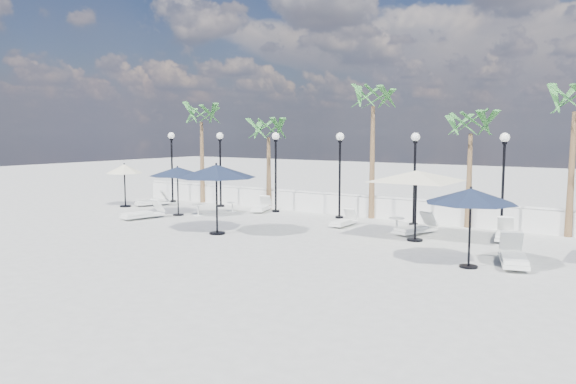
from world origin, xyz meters
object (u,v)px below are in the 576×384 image
Objects in this scene: lounger_5 at (505,234)px; parasol_navy_right at (471,196)px; lounger_6 at (513,257)px; parasol_navy_mid at (216,172)px; parasol_navy_left at (177,172)px; parasol_cream_sq_a at (417,171)px; lounger_0 at (143,213)px; lounger_1 at (153,202)px; lounger_4 at (416,228)px; lounger_2 at (262,207)px; lounger_3 at (344,221)px; parasol_cream_small at (124,169)px.

parasol_navy_right is at bearing -99.95° from lounger_5.
parasol_navy_mid is at bearing 168.08° from lounger_6.
parasol_cream_sq_a is at bearing 1.55° from parasol_navy_left.
lounger_0 is at bearing 169.33° from parasol_navy_mid.
parasol_navy_mid is 0.55× the size of parasol_cream_sq_a.
parasol_cream_sq_a is at bearing -155.65° from lounger_5.
lounger_1 is 0.96× the size of lounger_5.
parasol_navy_left is (3.56, -1.69, 1.81)m from lounger_1.
lounger_6 reaches higher than lounger_0.
lounger_1 is 4.33m from parasol_navy_left.
lounger_5 is at bearing 31.25° from lounger_4.
lounger_6 is 4.79m from parasol_cream_sq_a.
parasol_navy_left is at bearing -147.32° from lounger_2.
parasol_navy_right is (14.16, -2.60, 0.02)m from parasol_navy_left.
parasol_navy_right reaches higher than lounger_1.
lounger_2 is 4.41m from parasol_navy_left.
lounger_0 is 14.85m from parasol_navy_right.
lounger_6 reaches higher than lounger_3.
parasol_cream_small is at bearing 161.10° from lounger_0.
parasol_navy_right reaches higher than lounger_4.
lounger_5 is 0.86× the size of lounger_6.
parasol_cream_small reaches higher than lounger_3.
lounger_5 is (3.08, 0.65, -0.01)m from lounger_4.
lounger_6 is (15.71, -0.02, 0.02)m from lounger_0.
parasol_navy_left is (-14.04, -2.20, 1.80)m from lounger_5.
lounger_1 is 1.15× the size of lounger_3.
parasol_navy_mid is 1.16× the size of parasol_navy_right.
lounger_0 is 15.08m from lounger_5.
parasol_navy_right reaches higher than lounger_5.
parasol_navy_left is 0.87× the size of parasol_navy_mid.
parasol_cream_sq_a is 2.42× the size of parasol_cream_small.
parasol_navy_mid is at bearing -164.08° from lounger_5.
lounger_0 reaches higher than lounger_5.
parasol_navy_left reaches higher than lounger_6.
parasol_navy_mid is at bearing -88.22° from lounger_2.
parasol_navy_mid reaches higher than lounger_6.
parasol_navy_left reaches higher than lounger_5.
parasol_cream_sq_a is at bearing -1.12° from parasol_cream_small.
lounger_1 is at bearing 166.38° from parasol_navy_right.
lounger_4 reaches higher than lounger_3.
parasol_navy_mid is 9.49m from parasol_navy_right.
lounger_5 is 0.64× the size of parasol_navy_mid.
lounger_6 is 15.36m from parasol_navy_left.
lounger_6 is at bearing -6.64° from parasol_cream_small.
lounger_2 is 0.69× the size of parasol_navy_left.
parasol_cream_sq_a reaches higher than lounger_6.
parasol_navy_right reaches higher than parasol_navy_left.
lounger_4 is (8.47, -1.60, 0.02)m from lounger_2.
parasol_navy_right is 0.47× the size of parasol_cream_sq_a.
parasol_navy_left is (-10.96, -1.55, 1.80)m from lounger_4.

